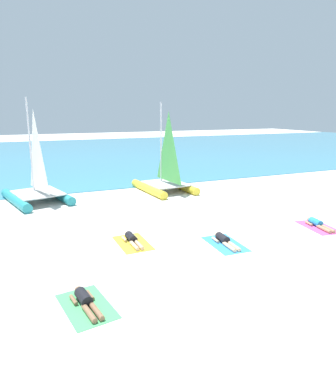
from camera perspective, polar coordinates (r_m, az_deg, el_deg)
name	(u,v)px	position (r m, az deg, el deg)	size (l,w,h in m)	color
ground_plane	(137,195)	(20.27, -5.16, -0.53)	(120.00, 120.00, 0.00)	white
ocean_water	(78,154)	(41.38, -14.71, 6.20)	(120.00, 40.00, 0.05)	teal
sailboat_yellow	(165,178)	(21.04, -0.48, 2.27)	(3.01, 4.35, 5.38)	yellow
sailboat_teal	(37,187)	(19.85, -20.94, 0.78)	(3.70, 4.79, 5.54)	teal
towel_leftmost	(87,306)	(9.39, -13.37, -17.97)	(1.10, 1.90, 0.01)	#4CB266
sunbather_leftmost	(85,300)	(9.38, -13.56, -17.12)	(0.65, 1.57, 0.30)	black
towel_center_left	(133,243)	(13.07, -5.88, -8.41)	(1.10, 1.90, 0.01)	yellow
sunbather_center_left	(132,239)	(13.08, -5.99, -7.80)	(0.55, 1.56, 0.30)	black
towel_center_right	(225,244)	(13.08, 9.47, -8.51)	(1.10, 1.90, 0.01)	#338CD8
sunbather_center_right	(224,240)	(13.09, 9.35, -7.90)	(0.56, 1.56, 0.30)	black
towel_rightmost	(318,227)	(16.04, 23.72, -5.35)	(1.10, 1.90, 0.01)	#D84C99
sunbather_rightmost	(318,224)	(16.05, 23.61, -4.86)	(0.65, 1.57, 0.30)	#268CCC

